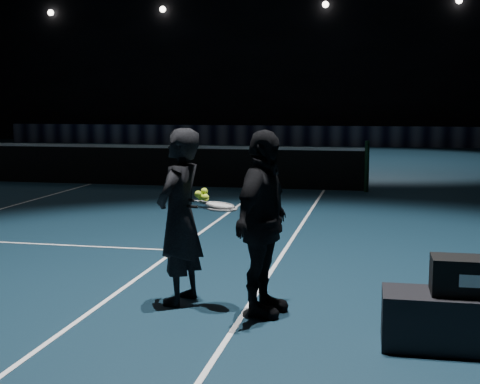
% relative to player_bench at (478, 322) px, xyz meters
% --- Properties ---
extents(floor, '(36.00, 36.00, 0.00)m').
position_rel_player_bench_xyz_m(floor, '(-7.43, 9.28, -0.22)').
color(floor, '#0D2131').
rests_on(floor, ground).
extents(wall_back, '(30.00, 0.00, 30.00)m').
position_rel_player_bench_xyz_m(wall_back, '(-7.43, 27.28, 4.78)').
color(wall_back, black).
rests_on(wall_back, ground).
extents(court_lines, '(10.98, 23.78, 0.01)m').
position_rel_player_bench_xyz_m(court_lines, '(-7.43, 9.28, -0.21)').
color(court_lines, white).
rests_on(court_lines, floor).
extents(net_post_right, '(0.10, 0.10, 1.10)m').
position_rel_player_bench_xyz_m(net_post_right, '(-1.03, 9.28, 0.33)').
color(net_post_right, black).
rests_on(net_post_right, floor).
extents(net_mesh, '(12.80, 0.02, 0.86)m').
position_rel_player_bench_xyz_m(net_mesh, '(-7.43, 9.28, 0.23)').
color(net_mesh, black).
rests_on(net_mesh, floor).
extents(net_tape, '(12.80, 0.03, 0.07)m').
position_rel_player_bench_xyz_m(net_tape, '(-7.43, 9.28, 0.70)').
color(net_tape, white).
rests_on(net_tape, net_mesh).
extents(sponsor_backdrop, '(22.00, 0.15, 0.90)m').
position_rel_player_bench_xyz_m(sponsor_backdrop, '(-7.43, 24.78, 0.23)').
color(sponsor_backdrop, black).
rests_on(sponsor_backdrop, floor).
extents(fixtures_far, '(20.00, 0.30, 0.30)m').
position_rel_player_bench_xyz_m(fixtures_far, '(-7.43, 27.08, 6.28)').
color(fixtures_far, white).
rests_on(fixtures_far, wall_back).
extents(player_bench, '(1.45, 0.50, 0.43)m').
position_rel_player_bench_xyz_m(player_bench, '(0.00, 0.00, 0.00)').
color(player_bench, black).
rests_on(player_bench, floor).
extents(racket_bag, '(0.73, 0.32, 0.29)m').
position_rel_player_bench_xyz_m(racket_bag, '(0.00, 0.00, 0.36)').
color(racket_bag, black).
rests_on(racket_bag, player_bench).
extents(player_a, '(0.51, 0.67, 1.66)m').
position_rel_player_bench_xyz_m(player_a, '(-2.61, 0.73, 0.61)').
color(player_a, black).
rests_on(player_a, floor).
extents(player_b, '(0.61, 1.04, 1.66)m').
position_rel_player_bench_xyz_m(player_b, '(-1.78, 0.53, 0.61)').
color(player_b, black).
rests_on(player_b, floor).
extents(racket_lower, '(0.71, 0.37, 0.03)m').
position_rel_player_bench_xyz_m(racket_lower, '(-2.17, 0.62, 0.72)').
color(racket_lower, black).
rests_on(racket_lower, player_a).
extents(racket_upper, '(0.71, 0.33, 0.10)m').
position_rel_player_bench_xyz_m(racket_upper, '(-2.21, 0.68, 0.75)').
color(racket_upper, black).
rests_on(racket_upper, player_b).
extents(tennis_balls, '(0.12, 0.10, 0.12)m').
position_rel_player_bench_xyz_m(tennis_balls, '(-2.36, 0.67, 0.83)').
color(tennis_balls, '#ABD52D').
rests_on(tennis_balls, racket_upper).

